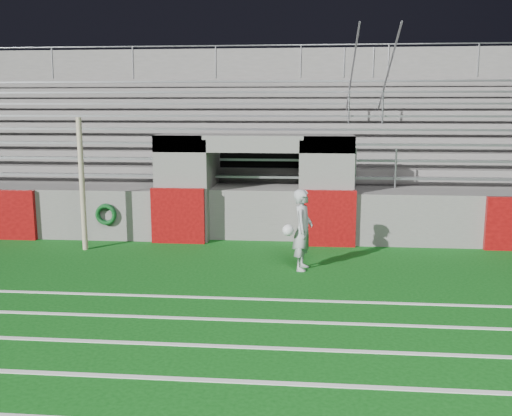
# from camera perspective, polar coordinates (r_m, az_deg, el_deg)

# --- Properties ---
(ground) EXTENTS (90.00, 90.00, 0.00)m
(ground) POSITION_cam_1_polar(r_m,az_deg,el_deg) (10.92, -1.93, -7.33)
(ground) COLOR #0C4C11
(ground) RESTS_ON ground
(field_post) EXTENTS (0.12, 0.12, 3.04)m
(field_post) POSITION_cam_1_polar(r_m,az_deg,el_deg) (13.59, -17.00, 2.25)
(field_post) COLOR tan
(field_post) RESTS_ON ground
(stadium_structure) EXTENTS (26.00, 8.48, 5.42)m
(stadium_structure) POSITION_cam_1_polar(r_m,az_deg,el_deg) (18.44, 1.15, 4.55)
(stadium_structure) COLOR #605E5B
(stadium_structure) RESTS_ON ground
(goalkeeper_with_ball) EXTENTS (0.65, 0.65, 1.65)m
(goalkeeper_with_ball) POSITION_cam_1_polar(r_m,az_deg,el_deg) (11.53, 4.66, -2.19)
(goalkeeper_with_ball) COLOR #A4A9AE
(goalkeeper_with_ball) RESTS_ON ground
(hose_coil) EXTENTS (0.52, 0.15, 0.53)m
(hose_coil) POSITION_cam_1_polar(r_m,az_deg,el_deg) (14.38, -14.77, -0.61)
(hose_coil) COLOR #0B3B19
(hose_coil) RESTS_ON ground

